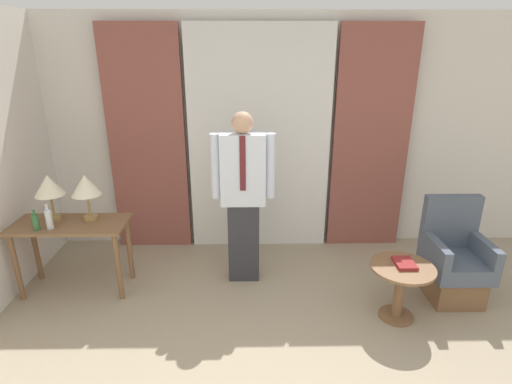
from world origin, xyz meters
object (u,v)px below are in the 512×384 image
(table_lamp_right, at_px, (86,186))
(side_table, at_px, (400,283))
(person, at_px, (243,193))
(armchair, at_px, (453,263))
(book, at_px, (404,263))
(desk, at_px, (71,235))
(bottle_near_edge, at_px, (49,219))
(bottle_by_lamp, at_px, (36,222))
(table_lamp_left, at_px, (49,187))

(table_lamp_right, height_order, side_table, table_lamp_right)
(person, relative_size, side_table, 3.17)
(armchair, xyz_separation_m, book, (-0.61, -0.31, 0.18))
(person, xyz_separation_m, armchair, (2.04, -0.35, -0.60))
(desk, xyz_separation_m, table_lamp_right, (0.18, 0.09, 0.47))
(bottle_near_edge, bearing_deg, bottle_by_lamp, -165.77)
(desk, bearing_deg, table_lamp_left, 153.96)
(bottle_near_edge, height_order, person, person)
(table_lamp_right, xyz_separation_m, side_table, (2.90, -0.60, -0.71))
(bottle_by_lamp, relative_size, side_table, 0.35)
(bottle_near_edge, distance_m, side_table, 3.26)
(person, height_order, armchair, person)
(bottle_by_lamp, bearing_deg, bottle_near_edge, 14.23)
(bottle_by_lamp, height_order, side_table, bottle_by_lamp)
(bottle_by_lamp, bearing_deg, armchair, -0.44)
(person, bearing_deg, bottle_by_lamp, -170.42)
(table_lamp_left, bearing_deg, armchair, -3.90)
(table_lamp_right, relative_size, person, 0.26)
(armchair, height_order, book, armchair)
(bottle_near_edge, xyz_separation_m, armchair, (3.84, -0.06, -0.47))
(person, bearing_deg, bottle_near_edge, -170.71)
(table_lamp_left, bearing_deg, book, -9.90)
(table_lamp_right, bearing_deg, bottle_by_lamp, -150.05)
(desk, xyz_separation_m, side_table, (3.08, -0.51, -0.24))
(person, xyz_separation_m, side_table, (1.40, -0.69, -0.61))
(table_lamp_left, bearing_deg, bottle_near_edge, -75.37)
(bottle_near_edge, relative_size, bottle_by_lamp, 1.22)
(person, height_order, side_table, person)
(bottle_by_lamp, bearing_deg, table_lamp_left, 76.47)
(person, relative_size, book, 7.94)
(bottle_near_edge, height_order, bottle_by_lamp, bottle_near_edge)
(bottle_by_lamp, height_order, armchair, armchair)
(armchair, bearing_deg, table_lamp_left, 176.10)
(bottle_near_edge, bearing_deg, side_table, -7.00)
(desk, height_order, armchair, armchair)
(desk, distance_m, bottle_near_edge, 0.28)
(bottle_by_lamp, distance_m, book, 3.36)
(person, xyz_separation_m, book, (1.42, -0.66, -0.42))
(table_lamp_left, distance_m, table_lamp_right, 0.35)
(table_lamp_left, bearing_deg, desk, -26.04)
(desk, xyz_separation_m, armchair, (3.72, -0.18, -0.24))
(person, bearing_deg, book, -24.89)
(desk, relative_size, person, 0.62)
(bottle_near_edge, distance_m, armchair, 3.87)
(desk, height_order, person, person)
(table_lamp_left, distance_m, bottle_by_lamp, 0.36)
(armchair, bearing_deg, table_lamp_right, 175.71)
(table_lamp_right, xyz_separation_m, bottle_near_edge, (-0.30, -0.21, -0.24))
(table_lamp_left, relative_size, bottle_by_lamp, 2.31)
(table_lamp_left, relative_size, bottle_near_edge, 1.90)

